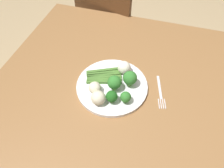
# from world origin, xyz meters

# --- Properties ---
(ground_plane) EXTENTS (6.00, 6.00, 0.02)m
(ground_plane) POSITION_xyz_m (0.00, 0.00, -0.01)
(ground_plane) COLOR tan
(dining_table) EXTENTS (1.13, 0.96, 0.76)m
(dining_table) POSITION_xyz_m (0.00, 0.00, 0.64)
(dining_table) COLOR olive
(dining_table) RESTS_ON ground_plane
(chair) EXTENTS (0.48, 0.48, 0.87)m
(chair) POSITION_xyz_m (0.27, -0.62, 0.50)
(chair) COLOR brown
(chair) RESTS_ON ground_plane
(plate) EXTENTS (0.29, 0.29, 0.01)m
(plate) POSITION_xyz_m (0.05, 0.04, 0.76)
(plate) COLOR white
(plate) RESTS_ON dining_table
(asparagus_bundle) EXTENTS (0.16, 0.12, 0.01)m
(asparagus_bundle) POSITION_xyz_m (0.10, 0.01, 0.78)
(asparagus_bundle) COLOR #47752D
(asparagus_bundle) RESTS_ON plate
(broccoli_back_right) EXTENTS (0.05, 0.05, 0.06)m
(broccoli_back_right) POSITION_xyz_m (0.03, 0.12, 0.80)
(broccoli_back_right) COLOR #4C7F2B
(broccoli_back_right) RESTS_ON plate
(broccoli_near_center) EXTENTS (0.04, 0.04, 0.05)m
(broccoli_near_center) POSITION_xyz_m (-0.02, 0.11, 0.80)
(broccoli_near_center) COLOR #609E3D
(broccoli_near_center) RESTS_ON plate
(broccoli_outer_edge) EXTENTS (0.06, 0.06, 0.07)m
(broccoli_outer_edge) POSITION_xyz_m (-0.01, 0.02, 0.81)
(broccoli_outer_edge) COLOR #609E3D
(broccoli_outer_edge) RESTS_ON plate
(broccoli_right) EXTENTS (0.06, 0.06, 0.07)m
(broccoli_right) POSITION_xyz_m (0.04, 0.06, 0.81)
(broccoli_right) COLOR #609E3D
(broccoli_right) RESTS_ON plate
(cauliflower_front) EXTENTS (0.06, 0.06, 0.06)m
(cauliflower_front) POSITION_xyz_m (0.08, 0.14, 0.80)
(cauliflower_front) COLOR beige
(cauliflower_front) RESTS_ON plate
(cauliflower_back) EXTENTS (0.05, 0.05, 0.05)m
(cauliflower_back) POSITION_xyz_m (0.11, 0.10, 0.80)
(cauliflower_back) COLOR beige
(cauliflower_back) RESTS_ON plate
(cauliflower_front_left) EXTENTS (0.06, 0.06, 0.06)m
(cauliflower_front_left) POSITION_xyz_m (0.03, -0.04, 0.80)
(cauliflower_front_left) COLOR white
(cauliflower_front_left) RESTS_ON plate
(fork) EXTENTS (0.06, 0.16, 0.00)m
(fork) POSITION_xyz_m (-0.14, 0.02, 0.76)
(fork) COLOR silver
(fork) RESTS_ON dining_table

